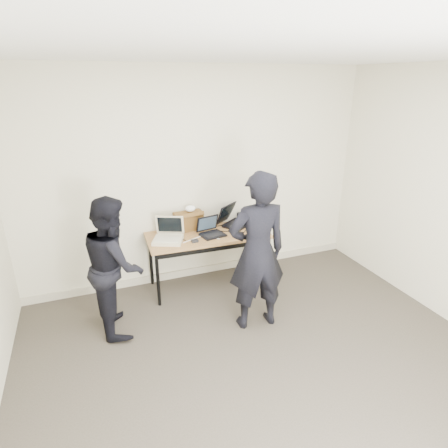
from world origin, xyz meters
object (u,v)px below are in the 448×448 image
laptop_beige (168,236)px  leather_satchel (189,221)px  desk (208,239)px  laptop_center (211,231)px  person_observer (114,265)px  laptop_right (234,220)px  equipment_box (248,218)px  person_typist (257,253)px

laptop_beige → leather_satchel: bearing=60.0°
desk → laptop_center: bearing=-22.6°
desk → person_observer: size_ratio=1.03×
person_observer → laptop_right: bearing=-69.4°
laptop_beige → equipment_box: (1.13, 0.20, 0.01)m
laptop_right → person_observer: (-1.60, -0.66, -0.04)m
desk → laptop_right: laptop_right is taller
person_observer → laptop_beige: bearing=-57.8°
laptop_right → desk: bearing=169.4°
laptop_right → person_typist: 1.17m
desk → leather_satchel: 0.34m
leather_satchel → person_typist: person_typist is taller
laptop_right → person_typist: bearing=-136.0°
laptop_right → equipment_box: (0.20, -0.01, 0.01)m
laptop_beige → person_typist: person_typist is taller
leather_satchel → person_typist: bearing=-77.8°
desk → leather_satchel: bearing=130.1°
laptop_center → leather_satchel: (-0.21, 0.24, 0.08)m
person_typist → desk: bearing=-74.5°
laptop_right → leather_satchel: bearing=141.8°
laptop_beige → person_typist: 1.19m
equipment_box → person_typist: size_ratio=0.13×
leather_satchel → laptop_center: bearing=-55.0°
laptop_center → person_typist: (0.18, -0.94, 0.09)m
laptop_center → leather_satchel: 0.33m
laptop_center → person_observer: bearing=-170.7°
desk → laptop_beige: size_ratio=3.44×
laptop_right → equipment_box: size_ratio=2.17×
laptop_beige → laptop_right: (0.93, 0.21, 0.01)m
laptop_beige → laptop_center: size_ratio=1.31×
equipment_box → laptop_right: bearing=178.0°
laptop_beige → laptop_center: (0.53, -0.01, -0.00)m
desk → equipment_box: equipment_box is taller
desk → person_typist: 1.00m
person_typist → laptop_right: bearing=-97.7°
equipment_box → person_observer: bearing=-160.0°
equipment_box → person_typist: 1.22m
desk → laptop_center: (0.03, -0.02, 0.11)m
person_observer → leather_satchel: bearing=-57.1°
laptop_beige → desk: bearing=24.5°
laptop_right → person_typist: size_ratio=0.29×
person_observer → equipment_box: bearing=-71.9°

